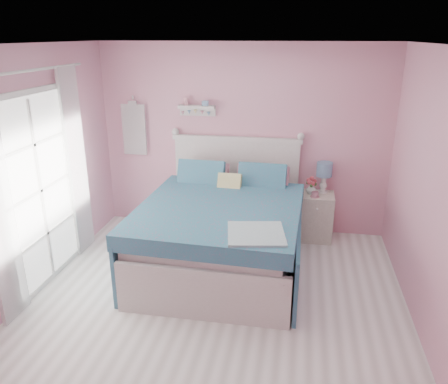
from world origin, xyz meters
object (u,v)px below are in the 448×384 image
(table_lamp, at_px, (324,172))
(vase, at_px, (311,189))
(teacup, at_px, (315,194))
(bed, at_px, (222,231))
(nightstand, at_px, (316,216))

(table_lamp, relative_size, vase, 2.98)
(vase, height_order, teacup, vase)
(bed, xyz_separation_m, table_lamp, (1.21, 1.03, 0.51))
(nightstand, bearing_deg, teacup, -108.80)
(nightstand, height_order, teacup, teacup)
(table_lamp, bearing_deg, bed, -139.55)
(vase, distance_m, teacup, 0.13)
(vase, bearing_deg, nightstand, -6.61)
(nightstand, distance_m, teacup, 0.38)
(bed, distance_m, nightstand, 1.47)
(bed, distance_m, teacup, 1.39)
(nightstand, height_order, vase, vase)
(nightstand, bearing_deg, bed, -140.91)
(vase, bearing_deg, bed, -138.27)
(table_lamp, bearing_deg, teacup, -116.74)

